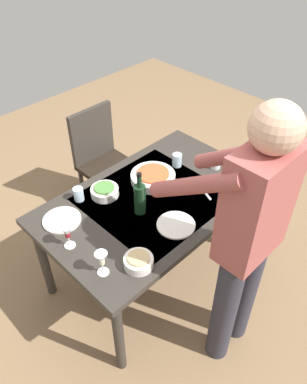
{
  "coord_description": "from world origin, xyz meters",
  "views": [
    {
      "loc": [
        1.29,
        1.29,
        2.33
      ],
      "look_at": [
        0.0,
        0.0,
        0.77
      ],
      "focal_mm": 35.57,
      "sensor_mm": 36.0,
      "label": 1
    }
  ],
  "objects": [
    {
      "name": "ground_plane",
      "position": [
        0.0,
        0.0,
        0.0
      ],
      "size": [
        6.0,
        6.0,
        0.0
      ],
      "primitive_type": "plane",
      "color": "#846647"
    },
    {
      "name": "dining_table",
      "position": [
        0.0,
        0.0,
        0.65
      ],
      "size": [
        1.45,
        0.9,
        0.72
      ],
      "color": "#332D28",
      "rests_on": "ground_plane"
    },
    {
      "name": "chair_near",
      "position": [
        -0.22,
        -0.83,
        0.53
      ],
      "size": [
        0.4,
        0.4,
        0.91
      ],
      "color": "black",
      "rests_on": "ground_plane"
    },
    {
      "name": "person_server",
      "position": [
        0.07,
        0.71,
        0.96
      ],
      "size": [
        0.42,
        0.61,
        1.69
      ],
      "color": "#2D2D38",
      "rests_on": "ground_plane"
    },
    {
      "name": "wine_bottle",
      "position": [
        0.15,
        0.03,
        0.84
      ],
      "size": [
        0.07,
        0.07,
        0.3
      ],
      "color": "black",
      "rests_on": "dining_table"
    },
    {
      "name": "wine_glass_left",
      "position": [
        0.62,
        -0.04,
        0.83
      ],
      "size": [
        0.07,
        0.07,
        0.15
      ],
      "color": "white",
      "rests_on": "dining_table"
    },
    {
      "name": "wine_glass_right",
      "position": [
        0.6,
        0.23,
        0.83
      ],
      "size": [
        0.07,
        0.07,
        0.15
      ],
      "color": "white",
      "rests_on": "dining_table"
    },
    {
      "name": "water_cup_near_left",
      "position": [
        -0.36,
        -0.13,
        0.77
      ],
      "size": [
        0.07,
        0.07,
        0.09
      ],
      "primitive_type": "cylinder",
      "color": "silver",
      "rests_on": "dining_table"
    },
    {
      "name": "water_cup_near_right",
      "position": [
        -0.54,
        0.08,
        0.77
      ],
      "size": [
        0.07,
        0.07,
        0.09
      ],
      "primitive_type": "cylinder",
      "color": "silver",
      "rests_on": "dining_table"
    },
    {
      "name": "water_cup_far_left",
      "position": [
        0.35,
        -0.32,
        0.77
      ],
      "size": [
        0.06,
        0.06,
        0.09
      ],
      "primitive_type": "cylinder",
      "color": "silver",
      "rests_on": "dining_table"
    },
    {
      "name": "serving_bowl_pasta",
      "position": [
        -0.12,
        -0.13,
        0.76
      ],
      "size": [
        0.3,
        0.3,
        0.07
      ],
      "color": "white",
      "rests_on": "dining_table"
    },
    {
      "name": "side_bowl_salad",
      "position": [
        0.2,
        -0.24,
        0.76
      ],
      "size": [
        0.18,
        0.18,
        0.07
      ],
      "color": "white",
      "rests_on": "dining_table"
    },
    {
      "name": "side_bowl_bread",
      "position": [
        0.44,
        0.33,
        0.76
      ],
      "size": [
        0.16,
        0.16,
        0.07
      ],
      "color": "white",
      "rests_on": "dining_table"
    },
    {
      "name": "dinner_plate_near",
      "position": [
        0.08,
        0.27,
        0.73
      ],
      "size": [
        0.23,
        0.23,
        0.01
      ],
      "primitive_type": "cylinder",
      "color": "white",
      "rests_on": "dining_table"
    },
    {
      "name": "dinner_plate_far",
      "position": [
        0.53,
        -0.24,
        0.73
      ],
      "size": [
        0.23,
        0.23,
        0.01
      ],
      "primitive_type": "cylinder",
      "color": "white",
      "rests_on": "dining_table"
    },
    {
      "name": "table_knife",
      "position": [
        -0.28,
        0.18,
        0.73
      ],
      "size": [
        0.09,
        0.19,
        0.0
      ],
      "primitive_type": "cube",
      "rotation": [
        0.0,
        0.0,
        -0.4
      ],
      "color": "silver",
      "rests_on": "dining_table"
    },
    {
      "name": "table_fork",
      "position": [
        -0.51,
        0.29,
        0.73
      ],
      "size": [
        0.07,
        0.17,
        0.0
      ],
      "primitive_type": "cube",
      "rotation": [
        0.0,
        0.0,
        -0.33
      ],
      "color": "silver",
      "rests_on": "dining_table"
    }
  ]
}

